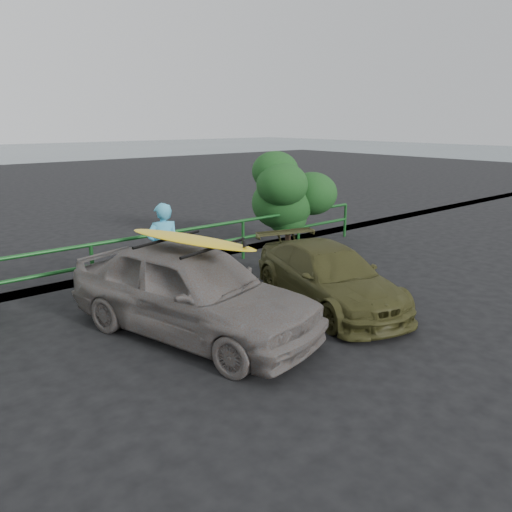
% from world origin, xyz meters
% --- Properties ---
extents(ground, '(80.00, 80.00, 0.00)m').
position_xyz_m(ground, '(0.00, 0.00, 0.00)').
color(ground, black).
extents(guardrail, '(14.00, 0.08, 1.04)m').
position_xyz_m(guardrail, '(0.00, 5.00, 0.52)').
color(guardrail, '#154B1B').
rests_on(guardrail, ground).
extents(shrub_right, '(3.20, 2.40, 2.59)m').
position_xyz_m(shrub_right, '(5.00, 5.50, 1.30)').
color(shrub_right, '#1A471B').
rests_on(shrub_right, ground).
extents(sedan, '(2.92, 4.84, 1.54)m').
position_xyz_m(sedan, '(-0.59, 1.82, 0.77)').
color(sedan, '#665E5B').
rests_on(sedan, ground).
extents(olive_vehicle, '(2.64, 4.24, 1.15)m').
position_xyz_m(olive_vehicle, '(2.19, 1.32, 0.57)').
color(olive_vehicle, '#3D3D1B').
rests_on(olive_vehicle, ground).
extents(man, '(0.77, 0.60, 1.88)m').
position_xyz_m(man, '(0.13, 3.99, 0.94)').
color(man, '#46AFD4').
rests_on(man, ground).
extents(roof_rack, '(1.73, 1.41, 0.05)m').
position_xyz_m(roof_rack, '(-0.59, 1.82, 1.57)').
color(roof_rack, black).
rests_on(roof_rack, sedan).
extents(surfboard, '(1.19, 2.66, 0.08)m').
position_xyz_m(surfboard, '(-0.59, 1.82, 1.63)').
color(surfboard, yellow).
rests_on(surfboard, roof_rack).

